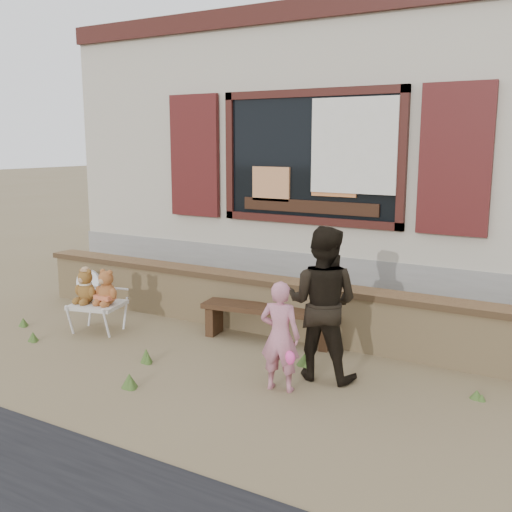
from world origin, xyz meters
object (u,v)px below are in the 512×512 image
Objects in this scene: bench at (268,316)px; teddy_bear_left at (86,285)px; teddy_bear_right at (107,286)px; folding_chair at (97,306)px; adult at (322,303)px; child at (280,336)px.

teddy_bear_left reaches higher than bench.
teddy_bear_left is 0.28m from teddy_bear_right.
folding_chair is 2.93m from adult.
bench is 1.56× the size of child.
teddy_bear_right is 0.29× the size of adult.
bench is at bearing 6.61° from teddy_bear_left.
teddy_bear_left is 0.28× the size of adult.
teddy_bear_right is (0.14, 0.03, 0.25)m from folding_chair.
teddy_bear_right is at bearing -19.87° from child.
child is at bearing 61.00° from adult.
bench reaches higher than folding_chair.
bench is at bearing -66.37° from child.
adult reaches higher than bench.
bench is 1.40m from child.
teddy_bear_right is (0.27, 0.07, 0.00)m from teddy_bear_left.
folding_chair is 2.74m from child.
teddy_bear_right is 2.77m from adult.
teddy_bear_right is 2.60m from child.
bench is at bearing 7.57° from teddy_bear_right.
adult is (3.04, 0.09, 0.18)m from teddy_bear_left.
folding_chair is at bearing -167.78° from bench.
teddy_bear_right is at bearing -167.26° from bench.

